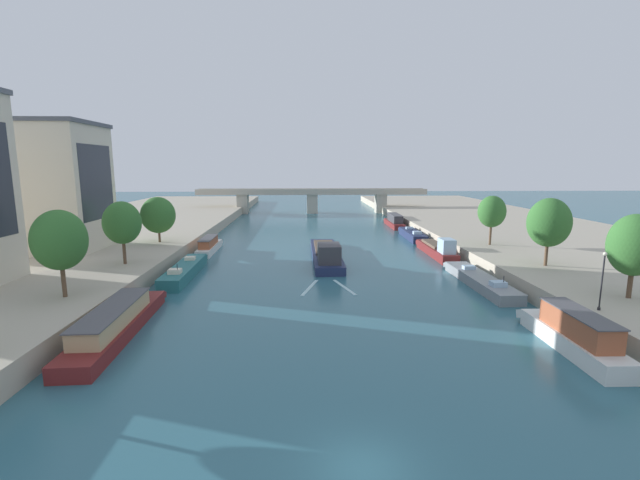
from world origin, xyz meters
name	(u,v)px	position (x,y,z in m)	size (l,w,h in m)	color
ground_plane	(363,470)	(0.00, 0.00, 0.00)	(400.00, 400.00, 0.00)	#2D6070
quay_left	(95,238)	(-36.50, 55.00, 0.91)	(36.00, 170.00, 1.83)	#B2A893
quay_right	(532,235)	(36.50, 55.00, 0.91)	(36.00, 170.00, 1.83)	#B2A893
barge_midriver	(326,254)	(0.63, 40.60, 0.93)	(3.79, 20.81, 3.21)	#1E284C
wake_behind_barge	(327,287)	(0.03, 27.46, 0.01)	(5.60, 5.90, 0.03)	#A0CCD6
moored_boat_left_lone	(117,322)	(-16.38, 15.27, 1.00)	(3.32, 16.56, 2.38)	maroon
moored_boat_left_gap_after	(185,270)	(-16.06, 32.82, 0.68)	(2.59, 14.43, 2.41)	#23666B
moored_boat_left_end	(209,246)	(-16.29, 47.05, 0.92)	(2.06, 11.32, 2.22)	silver
moored_boat_right_far	(573,333)	(16.01, 11.26, 1.21)	(2.40, 11.09, 2.92)	silver
moored_boat_right_midway	(479,280)	(16.23, 27.69, 0.56)	(2.90, 15.13, 2.17)	gray
moored_boat_right_lone	(437,249)	(16.44, 42.96, 0.93)	(2.37, 13.84, 3.08)	maroon
moored_boat_right_near	(412,235)	(16.63, 57.87, 0.67)	(2.67, 12.55, 2.38)	#1E284C
moored_boat_right_end	(394,221)	(16.62, 72.80, 1.10)	(2.44, 12.87, 2.64)	maroon
tree_left_nearest	(59,240)	(-22.18, 19.21, 6.58)	(4.23, 4.23, 7.23)	brown
tree_left_by_lamp	(122,223)	(-22.16, 31.43, 6.40)	(4.02, 4.02, 6.91)	brown
tree_left_second	(158,215)	(-22.86, 45.31, 5.68)	(4.75, 4.75, 6.41)	brown
tree_right_midway	(635,245)	(24.25, 17.08, 6.22)	(4.01, 4.01, 6.93)	brown
tree_right_third	(549,223)	(23.87, 28.75, 6.54)	(4.45, 4.45, 7.34)	brown
tree_right_past_mid	(492,212)	(23.21, 41.39, 6.39)	(3.69, 3.69, 6.72)	brown
lamppost_right_bank	(602,278)	(19.76, 14.19, 4.27)	(0.28, 0.28, 4.45)	black
building_left_middle	(33,187)	(-36.60, 40.37, 9.93)	(16.42, 10.91, 16.17)	beige
bridge_far	(312,198)	(0.00, 99.83, 4.14)	(61.00, 4.40, 6.50)	#ADA899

